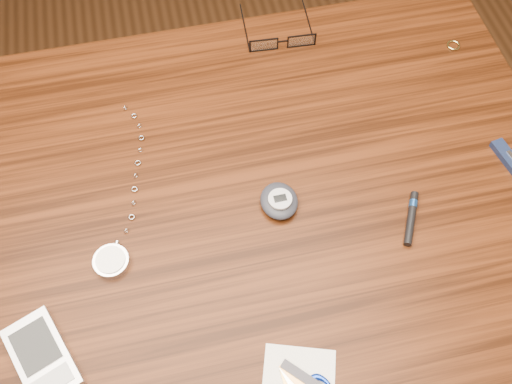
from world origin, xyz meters
TOP-DOWN VIEW (x-y plane):
  - ground at (0.00, 0.00)m, footprint 3.80×3.80m
  - desk at (0.00, 0.00)m, footprint 1.00×0.70m
  - eyeglasses at (0.16, 0.28)m, footprint 0.11×0.12m
  - gold_ring at (0.43, 0.22)m, footprint 0.02×0.02m
  - pocket_watch at (-0.14, -0.04)m, footprint 0.09×0.27m
  - pda_phone at (-0.23, -0.15)m, footprint 0.09×0.12m
  - pedometer at (0.09, -0.01)m, footprint 0.05×0.06m
  - black_blue_pen at (0.25, -0.07)m, footprint 0.05×0.08m

SIDE VIEW (x-z plane):
  - ground at x=0.00m, z-range 0.00..0.00m
  - desk at x=0.00m, z-range 0.27..1.02m
  - gold_ring at x=0.43m, z-range 0.75..0.75m
  - black_blue_pen at x=0.25m, z-range 0.75..0.76m
  - pocket_watch at x=-0.14m, z-range 0.75..0.76m
  - pda_phone at x=-0.23m, z-range 0.75..0.77m
  - pedometer at x=0.09m, z-range 0.75..0.77m
  - eyeglasses at x=0.16m, z-range 0.75..0.77m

